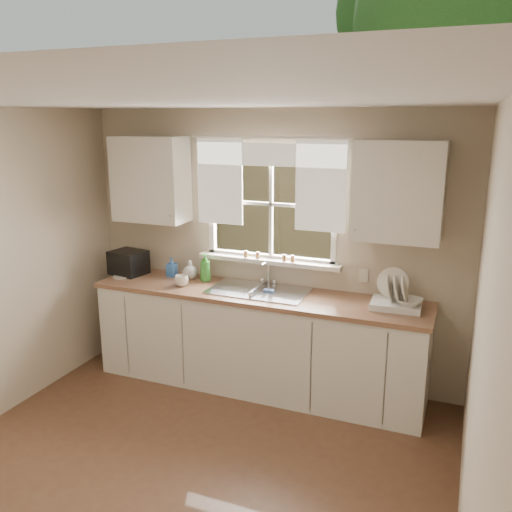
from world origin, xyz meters
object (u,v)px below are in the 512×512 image
at_px(dish_rack, 396,299).
at_px(black_appliance, 128,262).
at_px(cup, 182,281).
at_px(soap_bottle_a, 205,267).

bearing_deg(dish_rack, black_appliance, 179.80).
bearing_deg(cup, soap_bottle_a, 42.29).
distance_m(soap_bottle_a, cup, 0.27).
xyz_separation_m(dish_rack, cup, (-1.91, -0.14, -0.02)).
distance_m(dish_rack, cup, 1.92).
height_order(soap_bottle_a, cup, soap_bottle_a).
height_order(dish_rack, black_appliance, dish_rack).
distance_m(dish_rack, black_appliance, 2.60).
relative_size(soap_bottle_a, cup, 2.12).
distance_m(cup, black_appliance, 0.70).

